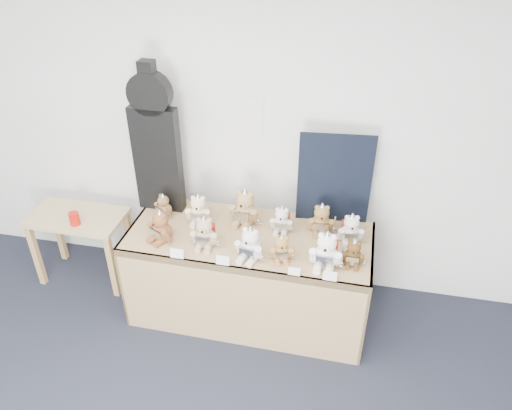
% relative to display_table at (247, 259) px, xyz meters
% --- Properties ---
extents(room_shell, '(6.00, 6.00, 6.00)m').
position_rel_display_table_xyz_m(room_shell, '(-0.10, 0.60, 0.92)').
color(room_shell, silver).
rests_on(room_shell, floor).
extents(display_table, '(1.88, 0.81, 0.78)m').
position_rel_display_table_xyz_m(display_table, '(0.00, 0.00, 0.00)').
color(display_table, '#977E4D').
rests_on(display_table, floor).
extents(side_table, '(0.80, 0.45, 0.66)m').
position_rel_display_table_xyz_m(side_table, '(-1.53, 0.21, -0.07)').
color(side_table, '#A18D57').
rests_on(side_table, floor).
extents(guitar_case, '(0.37, 0.12, 1.22)m').
position_rel_display_table_xyz_m(guitar_case, '(-0.78, 0.33, 0.76)').
color(guitar_case, black).
rests_on(guitar_case, display_table).
extents(navy_board, '(0.56, 0.07, 0.74)m').
position_rel_display_table_xyz_m(navy_board, '(0.59, 0.42, 0.54)').
color(navy_board, black).
rests_on(navy_board, display_table).
extents(red_cup, '(0.08, 0.08, 0.11)m').
position_rel_display_table_xyz_m(red_cup, '(-1.47, 0.09, 0.11)').
color(red_cup, red).
rests_on(red_cup, side_table).
extents(teddy_front_far_left, '(0.22, 0.22, 0.28)m').
position_rel_display_table_xyz_m(teddy_front_far_left, '(-0.63, -0.11, 0.28)').
color(teddy_front_far_left, brown).
rests_on(teddy_front_far_left, display_table).
extents(teddy_front_left, '(0.23, 0.19, 0.28)m').
position_rel_display_table_xyz_m(teddy_front_left, '(-0.29, -0.11, 0.28)').
color(teddy_front_left, tan).
rests_on(teddy_front_left, display_table).
extents(teddy_front_centre, '(0.24, 0.21, 0.29)m').
position_rel_display_table_xyz_m(teddy_front_centre, '(0.07, -0.18, 0.28)').
color(teddy_front_centre, silver).
rests_on(teddy_front_centre, display_table).
extents(teddy_front_right, '(0.19, 0.17, 0.23)m').
position_rel_display_table_xyz_m(teddy_front_right, '(0.29, -0.15, 0.26)').
color(teddy_front_right, olive).
rests_on(teddy_front_right, display_table).
extents(teddy_front_far_right, '(0.25, 0.22, 0.31)m').
position_rel_display_table_xyz_m(teddy_front_far_right, '(0.60, -0.16, 0.29)').
color(teddy_front_far_right, white).
rests_on(teddy_front_far_right, display_table).
extents(teddy_front_end, '(0.18, 0.15, 0.22)m').
position_rel_display_table_xyz_m(teddy_front_end, '(0.78, -0.10, 0.26)').
color(teddy_front_end, '#52381C').
rests_on(teddy_front_end, display_table).
extents(teddy_back_left, '(0.23, 0.19, 0.28)m').
position_rel_display_table_xyz_m(teddy_back_left, '(-0.42, 0.17, 0.28)').
color(teddy_back_left, beige).
rests_on(teddy_back_left, display_table).
extents(teddy_back_centre_left, '(0.27, 0.23, 0.33)m').
position_rel_display_table_xyz_m(teddy_back_centre_left, '(-0.07, 0.24, 0.30)').
color(teddy_back_centre_left, '#A48152').
rests_on(teddy_back_centre_left, display_table).
extents(teddy_back_centre_right, '(0.19, 0.16, 0.24)m').
position_rel_display_table_xyz_m(teddy_back_centre_right, '(0.23, 0.19, 0.26)').
color(teddy_back_centre_right, silver).
rests_on(teddy_back_centre_right, display_table).
extents(teddy_back_right, '(0.22, 0.19, 0.27)m').
position_rel_display_table_xyz_m(teddy_back_right, '(0.53, 0.24, 0.27)').
color(teddy_back_right, olive).
rests_on(teddy_back_right, display_table).
extents(teddy_back_end, '(0.22, 0.19, 0.26)m').
position_rel_display_table_xyz_m(teddy_back_end, '(0.75, 0.16, 0.27)').
color(teddy_back_end, silver).
rests_on(teddy_back_end, display_table).
extents(teddy_back_far_left, '(0.17, 0.18, 0.21)m').
position_rel_display_table_xyz_m(teddy_back_far_left, '(-0.72, 0.20, 0.25)').
color(teddy_back_far_left, olive).
rests_on(teddy_back_far_left, display_table).
extents(entry_card_a, '(0.10, 0.02, 0.07)m').
position_rel_display_table_xyz_m(entry_card_a, '(-0.44, -0.29, 0.21)').
color(entry_card_a, silver).
rests_on(entry_card_a, display_table).
extents(entry_card_b, '(0.10, 0.02, 0.07)m').
position_rel_display_table_xyz_m(entry_card_b, '(-0.10, -0.29, 0.20)').
color(entry_card_b, silver).
rests_on(entry_card_b, display_table).
extents(entry_card_c, '(0.08, 0.02, 0.06)m').
position_rel_display_table_xyz_m(entry_card_c, '(0.40, -0.30, 0.20)').
color(entry_card_c, silver).
rests_on(entry_card_c, display_table).
extents(entry_card_d, '(0.09, 0.02, 0.07)m').
position_rel_display_table_xyz_m(entry_card_d, '(0.64, -0.31, 0.20)').
color(entry_card_d, silver).
rests_on(entry_card_d, display_table).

